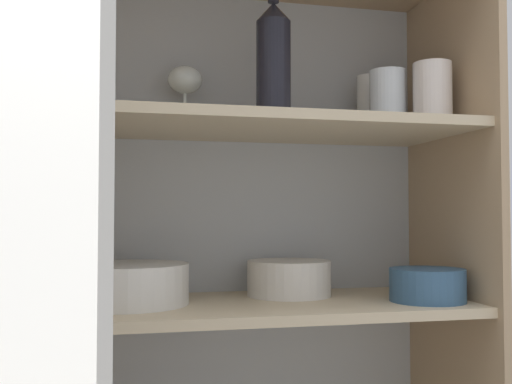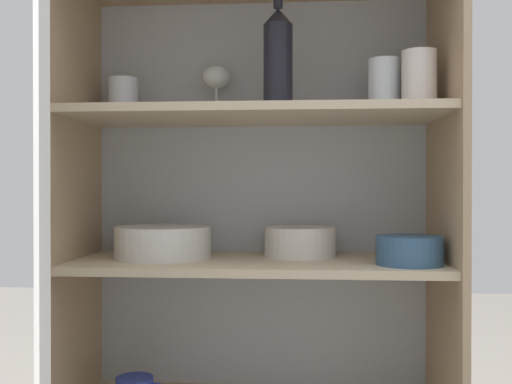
% 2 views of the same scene
% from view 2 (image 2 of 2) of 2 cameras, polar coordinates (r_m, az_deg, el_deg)
% --- Properties ---
extents(cupboard_back_panel, '(0.94, 0.02, 1.44)m').
position_cam_2_polar(cupboard_back_panel, '(1.69, 0.45, -6.47)').
color(cupboard_back_panel, '#B2B7BC').
rests_on(cupboard_back_panel, ground_plane).
extents(cupboard_side_left, '(0.02, 0.40, 1.44)m').
position_cam_2_polar(cupboard_side_left, '(1.61, -16.86, -6.85)').
color(cupboard_side_left, tan).
rests_on(cupboard_side_left, ground_plane).
extents(cupboard_side_right, '(0.02, 0.40, 1.44)m').
position_cam_2_polar(cupboard_side_right, '(1.54, 17.54, -7.17)').
color(cupboard_side_right, tan).
rests_on(cupboard_side_right, ground_plane).
extents(shelf_board_middle, '(0.91, 0.36, 0.02)m').
position_cam_2_polar(shelf_board_middle, '(1.50, -0.05, -6.85)').
color(shelf_board_middle, beige).
extents(shelf_board_upper, '(0.91, 0.36, 0.02)m').
position_cam_2_polar(shelf_board_upper, '(1.50, -0.05, 7.34)').
color(shelf_board_upper, beige).
extents(cupboard_door, '(0.22, 0.43, 1.44)m').
position_cam_2_polar(cupboard_door, '(1.20, -19.84, -9.37)').
color(cupboard_door, silver).
rests_on(cupboard_door, ground_plane).
extents(tumbler_glass_0, '(0.06, 0.06, 0.14)m').
position_cam_2_polar(tumbler_glass_0, '(1.63, 11.74, 9.56)').
color(tumbler_glass_0, white).
rests_on(tumbler_glass_0, shelf_board_upper).
extents(tumbler_glass_1, '(0.08, 0.08, 0.13)m').
position_cam_2_polar(tumbler_glass_1, '(1.47, 15.27, 10.38)').
color(tumbler_glass_1, silver).
rests_on(tumbler_glass_1, shelf_board_upper).
extents(tumbler_glass_2, '(0.08, 0.08, 0.10)m').
position_cam_2_polar(tumbler_glass_2, '(1.65, -12.54, 8.81)').
color(tumbler_glass_2, white).
rests_on(tumbler_glass_2, shelf_board_upper).
extents(tumbler_glass_3, '(0.08, 0.08, 0.12)m').
position_cam_2_polar(tumbler_glass_3, '(1.53, 12.13, 9.96)').
color(tumbler_glass_3, white).
rests_on(tumbler_glass_3, shelf_board_upper).
extents(wine_glass_0, '(0.08, 0.08, 0.14)m').
position_cam_2_polar(wine_glass_0, '(1.65, -3.79, 10.65)').
color(wine_glass_0, white).
rests_on(wine_glass_0, shelf_board_upper).
extents(wine_bottle, '(0.07, 0.07, 0.30)m').
position_cam_2_polar(wine_bottle, '(1.52, 2.12, 12.58)').
color(wine_bottle, black).
rests_on(wine_bottle, shelf_board_upper).
extents(plate_stack_white, '(0.25, 0.25, 0.08)m').
position_cam_2_polar(plate_stack_white, '(1.55, -8.86, -4.74)').
color(plate_stack_white, silver).
rests_on(plate_stack_white, shelf_board_middle).
extents(mixing_bowl_large, '(0.19, 0.19, 0.08)m').
position_cam_2_polar(mixing_bowl_large, '(1.57, 4.23, -4.63)').
color(mixing_bowl_large, silver).
rests_on(mixing_bowl_large, shelf_board_middle).
extents(serving_bowl_small, '(0.15, 0.15, 0.07)m').
position_cam_2_polar(serving_bowl_small, '(1.44, 14.40, -5.29)').
color(serving_bowl_small, '#33567A').
rests_on(serving_bowl_small, shelf_board_middle).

